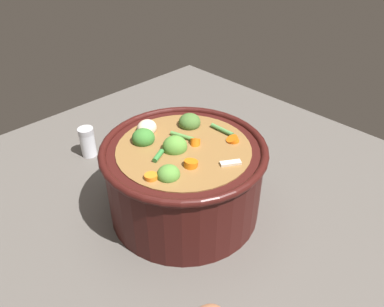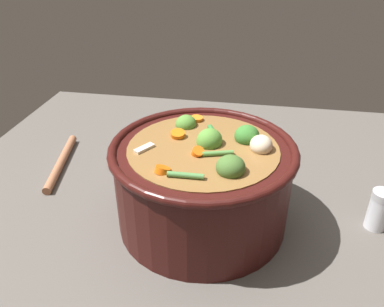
{
  "view_description": "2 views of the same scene",
  "coord_description": "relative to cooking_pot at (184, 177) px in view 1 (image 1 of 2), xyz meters",
  "views": [
    {
      "loc": [
        -0.41,
        0.39,
        0.53
      ],
      "look_at": [
        -0.02,
        -0.01,
        0.14
      ],
      "focal_mm": 35.06,
      "sensor_mm": 36.0,
      "label": 1
    },
    {
      "loc": [
        0.08,
        -0.54,
        0.46
      ],
      "look_at": [
        -0.02,
        0.0,
        0.14
      ],
      "focal_mm": 36.0,
      "sensor_mm": 36.0,
      "label": 2
    }
  ],
  "objects": [
    {
      "name": "ground_plane",
      "position": [
        -0.0,
        -0.0,
        -0.08
      ],
      "size": [
        1.1,
        1.1,
        0.0
      ],
      "primitive_type": "plane",
      "color": "#514C47"
    },
    {
      "name": "salt_shaker",
      "position": [
        0.3,
        0.03,
        -0.04
      ],
      "size": [
        0.04,
        0.04,
        0.07
      ],
      "color": "silver",
      "rests_on": "ground_plane"
    },
    {
      "name": "cooking_pot",
      "position": [
        0.0,
        0.0,
        0.0
      ],
      "size": [
        0.31,
        0.31,
        0.18
      ],
      "color": "#38110F",
      "rests_on": "ground_plane"
    }
  ]
}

